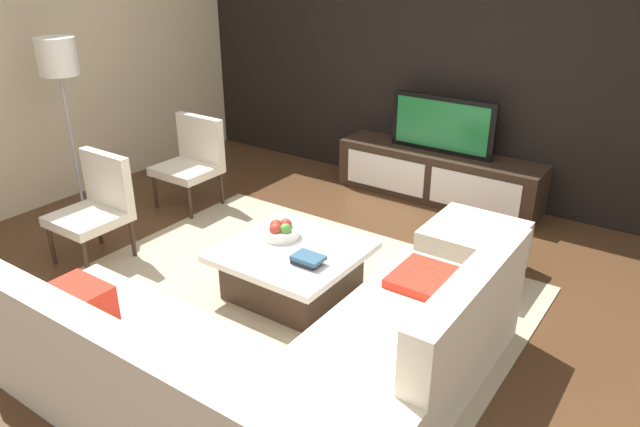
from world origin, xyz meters
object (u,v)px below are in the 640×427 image
Objects in this scene: media_console at (438,176)px; television at (442,125)px; sectional_couch at (269,366)px; accent_chair_near at (97,202)px; floor_lamp at (59,67)px; fruit_bowl at (281,231)px; coffee_table at (293,270)px; accent_chair_far at (193,157)px; ottoman at (473,250)px; book_stack at (307,260)px.

media_console is 0.53m from television.
sectional_couch is 2.85× the size of accent_chair_near.
fruit_bowl is at bearing 2.94° from floor_lamp.
media_console reaches higher than coffee_table.
accent_chair_far is (-1.94, -1.48, -0.29)m from television.
ottoman is 1.42m from book_stack.
accent_chair_near reaches higher than sectional_couch.
sectional_couch reaches higher than ottoman.
accent_chair_far is (-0.18, 1.24, 0.00)m from accent_chair_near.
media_console is 9.58× the size of book_stack.
media_console is 2.39× the size of accent_chair_far.
sectional_couch is at bearing -17.70° from floor_lamp.
floor_lamp is 1.92× the size of accent_chair_far.
sectional_couch reaches higher than media_console.
book_stack is (-0.39, 0.89, 0.14)m from sectional_couch.
fruit_bowl is at bearing 22.01° from accent_chair_near.
ottoman is at bearing 40.12° from fruit_bowl.
accent_chair_near reaches higher than fruit_bowl.
fruit_bowl is 1.81m from accent_chair_far.
floor_lamp reaches higher than book_stack.
floor_lamp is (-2.60, -2.32, 1.16)m from media_console.
television is 2.46m from accent_chair_far.
ottoman is at bearing -54.73° from media_console.
coffee_table is 1.11× the size of accent_chair_near.
accent_chair_far is (0.67, 0.84, -0.92)m from floor_lamp.
media_console is 1.95× the size of television.
sectional_couch is 0.99m from book_stack.
fruit_bowl reaches higher than ottoman.
coffee_table is (-0.10, -2.30, -0.58)m from television.
floor_lamp is at bearing 157.27° from accent_chair_near.
media_console is at bearing 92.92° from book_stack.
accent_chair_far is (-2.45, 1.83, 0.22)m from sectional_couch.
accent_chair_near is 3.04m from ottoman.
accent_chair_near is at bearing -122.92° from television.
floor_lamp is 2.91m from book_stack.
accent_chair_near is (-1.66, -0.42, 0.29)m from coffee_table.
ottoman is at bearing 32.17° from accent_chair_near.
book_stack is (0.12, -2.42, -0.36)m from television.
media_console is 1.25× the size of floor_lamp.
accent_chair_far is at bearing 156.63° from fruit_bowl.
coffee_table is at bearing -92.49° from television.
television is 1.62m from ottoman.
television is at bearing 125.26° from ottoman.
accent_chair_far reaches higher than fruit_bowl.
accent_chair_near reaches higher than coffee_table.
sectional_couch is 2.36m from accent_chair_near.
accent_chair_near reaches higher than ottoman.
floor_lamp is at bearing -177.06° from fruit_bowl.
ottoman is 2.50× the size of fruit_bowl.
sectional_couch is (0.51, -3.31, 0.02)m from media_console.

